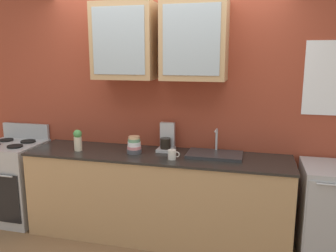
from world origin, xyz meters
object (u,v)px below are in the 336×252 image
(stove_range, at_px, (14,181))
(coffee_maker, at_px, (167,140))
(sink_faucet, at_px, (215,154))
(bowl_stack, at_px, (134,145))
(cup_near_sink, at_px, (172,155))
(dishwasher, at_px, (332,214))
(vase, at_px, (78,140))

(stove_range, xyz_separation_m, coffee_maker, (1.79, 0.18, 0.55))
(sink_faucet, distance_m, bowl_stack, 0.82)
(stove_range, bearing_deg, sink_faucet, 1.96)
(cup_near_sink, bearing_deg, bowl_stack, 164.21)
(stove_range, xyz_separation_m, sink_faucet, (2.31, 0.08, 0.46))
(cup_near_sink, bearing_deg, dishwasher, 4.86)
(cup_near_sink, xyz_separation_m, coffee_maker, (-0.14, 0.31, 0.06))
(stove_range, xyz_separation_m, cup_near_sink, (1.92, -0.13, 0.49))
(stove_range, relative_size, sink_faucet, 1.98)
(bowl_stack, relative_size, dishwasher, 0.20)
(bowl_stack, distance_m, coffee_maker, 0.35)
(cup_near_sink, bearing_deg, vase, 176.53)
(bowl_stack, height_order, coffee_maker, coffee_maker)
(dishwasher, bearing_deg, sink_faucet, 175.69)
(bowl_stack, xyz_separation_m, vase, (-0.60, -0.06, 0.04))
(vase, xyz_separation_m, cup_near_sink, (1.04, -0.06, -0.07))
(sink_faucet, bearing_deg, stove_range, -178.04)
(cup_near_sink, height_order, coffee_maker, coffee_maker)
(cup_near_sink, bearing_deg, stove_range, 176.09)
(bowl_stack, xyz_separation_m, coffee_maker, (0.30, 0.19, 0.03))
(cup_near_sink, bearing_deg, sink_faucet, 28.71)
(sink_faucet, xyz_separation_m, dishwasher, (1.11, -0.08, -0.47))
(stove_range, distance_m, dishwasher, 3.42)
(cup_near_sink, relative_size, dishwasher, 0.13)
(bowl_stack, distance_m, vase, 0.61)
(sink_faucet, height_order, dishwasher, sink_faucet)
(vase, bearing_deg, stove_range, 175.58)
(sink_faucet, distance_m, vase, 1.43)
(dishwasher, bearing_deg, bowl_stack, -179.86)
(stove_range, relative_size, cup_near_sink, 9.41)
(bowl_stack, bearing_deg, cup_near_sink, -15.79)
(dishwasher, bearing_deg, cup_near_sink, -175.14)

